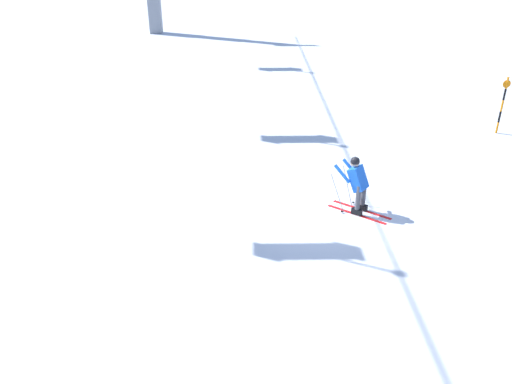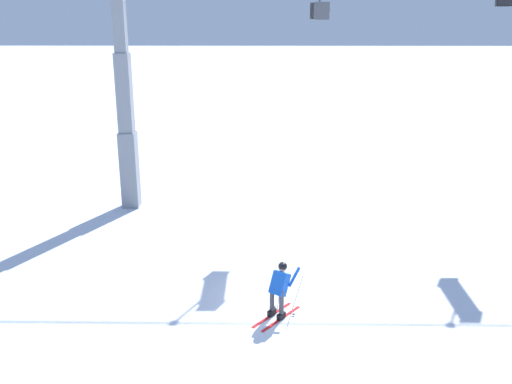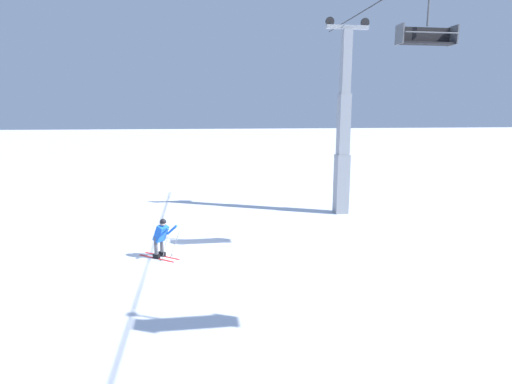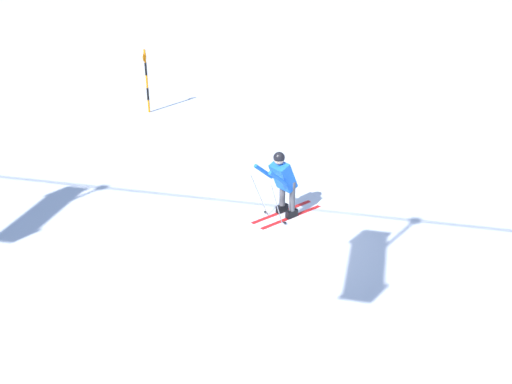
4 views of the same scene
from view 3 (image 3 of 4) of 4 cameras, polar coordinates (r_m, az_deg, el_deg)
ground_plane at (r=16.40m, az=-9.42°, el=-8.64°), size 260.00×260.00×0.00m
skier_carving_main at (r=16.18m, az=-12.69°, el=-5.74°), size 1.40×1.59×1.66m
lift_tower_near at (r=22.92m, az=11.72°, el=7.54°), size 0.69×2.29×10.10m
chairlift_seat_nearest at (r=16.12m, az=21.97°, el=19.16°), size 0.61×1.97×2.39m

